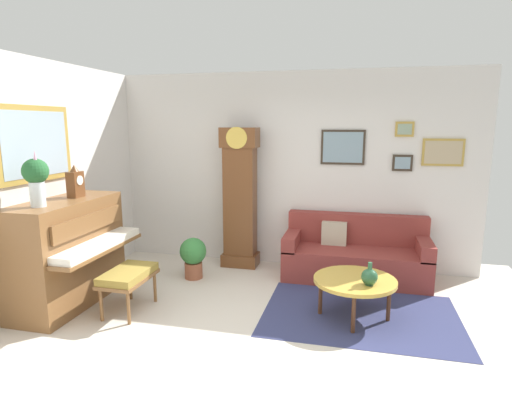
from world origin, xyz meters
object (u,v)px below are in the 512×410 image
(piano_bench, at_px, (128,276))
(grandfather_clock, at_px, (240,201))
(potted_plant, at_px, (193,255))
(piano, at_px, (68,252))
(couch, at_px, (355,255))
(flower_vase, at_px, (36,177))
(green_jug, at_px, (369,277))
(mantel_clock, at_px, (75,183))
(coffee_table, at_px, (355,281))

(piano_bench, distance_m, grandfather_clock, 2.05)
(grandfather_clock, xyz_separation_m, potted_plant, (-0.48, -0.67, -0.64))
(piano, height_order, couch, piano)
(grandfather_clock, bearing_deg, piano, -131.34)
(flower_vase, bearing_deg, piano, 90.30)
(green_jug, bearing_deg, couch, 96.09)
(piano_bench, height_order, flower_vase, flower_vase)
(piano_bench, bearing_deg, mantel_clock, 161.39)
(piano_bench, relative_size, coffee_table, 0.80)
(couch, bearing_deg, piano_bench, -145.32)
(mantel_clock, bearing_deg, flower_vase, -90.05)
(piano, xyz_separation_m, grandfather_clock, (1.56, 1.77, 0.35))
(coffee_table, relative_size, flower_vase, 1.52)
(couch, distance_m, green_jug, 1.43)
(potted_plant, bearing_deg, flower_vase, -125.94)
(coffee_table, distance_m, flower_vase, 3.50)
(couch, height_order, green_jug, couch)
(piano, bearing_deg, grandfather_clock, 48.66)
(mantel_clock, relative_size, flower_vase, 0.66)
(piano, distance_m, couch, 3.63)
(grandfather_clock, height_order, couch, grandfather_clock)
(green_jug, xyz_separation_m, potted_plant, (-2.28, 0.86, -0.21))
(piano_bench, height_order, grandfather_clock, grandfather_clock)
(grandfather_clock, height_order, flower_vase, grandfather_clock)
(couch, relative_size, mantel_clock, 5.00)
(couch, bearing_deg, coffee_table, -89.69)
(piano, height_order, grandfather_clock, grandfather_clock)
(piano, height_order, coffee_table, piano)
(grandfather_clock, distance_m, couch, 1.78)
(couch, height_order, mantel_clock, mantel_clock)
(piano_bench, xyz_separation_m, flower_vase, (-0.77, -0.35, 1.13))
(piano_bench, height_order, mantel_clock, mantel_clock)
(grandfather_clock, bearing_deg, piano_bench, -113.44)
(flower_vase, distance_m, green_jug, 3.57)
(piano, height_order, green_jug, piano)
(green_jug, bearing_deg, piano, -175.82)
(couch, relative_size, coffee_table, 2.16)
(piano, xyz_separation_m, flower_vase, (0.00, -0.38, 0.92))
(green_jug, relative_size, potted_plant, 0.43)
(piano, bearing_deg, flower_vase, -89.70)
(grandfather_clock, relative_size, flower_vase, 3.50)
(couch, height_order, potted_plant, couch)
(mantel_clock, xyz_separation_m, flower_vase, (-0.00, -0.61, 0.14))
(piano_bench, distance_m, potted_plant, 1.18)
(grandfather_clock, height_order, coffee_table, grandfather_clock)
(couch, xyz_separation_m, flower_vase, (-3.21, -2.04, 1.23))
(piano, xyz_separation_m, mantel_clock, (0.00, 0.22, 0.78))
(piano, xyz_separation_m, piano_bench, (0.77, -0.04, -0.21))
(piano, relative_size, mantel_clock, 3.79)
(mantel_clock, relative_size, green_jug, 1.58)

